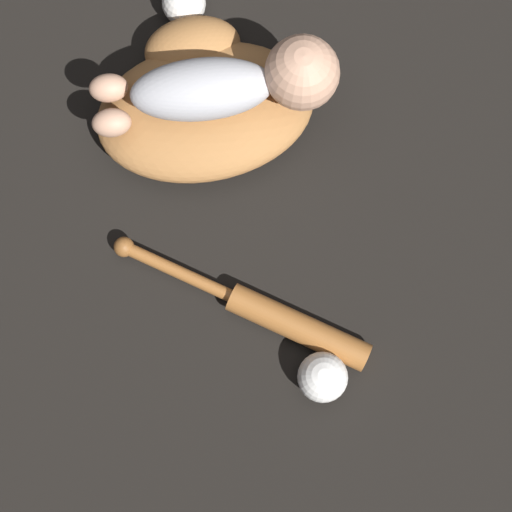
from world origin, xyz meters
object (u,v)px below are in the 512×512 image
Objects in this scene: baseball at (323,377)px; baseball_spare at (184,3)px; baseball_glove at (203,101)px; baseball_bat at (272,315)px; baby_figure at (238,84)px.

baseball is 0.67m from baseball_spare.
baseball_glove is at bearing 99.97° from baseball.
baseball reaches higher than baseball_spare.
baseball_bat is 0.55m from baseball_spare.
baseball_glove is 4.64× the size of baseball.
baseball is (0.03, -0.46, -0.10)m from baby_figure.
baby_figure is (0.06, -0.03, 0.09)m from baseball_glove.
baseball_spare is at bearing 92.67° from baseball_bat.
baseball_bat is at bearing -94.15° from baby_figure.
baseball_glove is 0.49m from baseball.
baby_figure is at bearing -24.86° from baseball_glove.
baseball_glove is 4.86× the size of baseball_spare.
baseball_bat is 0.13m from baseball.
baseball_spare reaches higher than baseball_bat.
baseball_spare is (-0.05, 0.21, -0.10)m from baby_figure.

